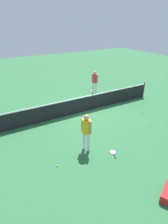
# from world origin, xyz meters

# --- Properties ---
(ground_plane) EXTENTS (40.00, 40.00, 0.00)m
(ground_plane) POSITION_xyz_m (0.00, 0.00, 0.00)
(ground_plane) COLOR #2D6B3D
(court_net) EXTENTS (10.09, 0.09, 1.07)m
(court_net) POSITION_xyz_m (0.00, 0.00, 0.50)
(court_net) COLOR #4C4C51
(court_net) RESTS_ON ground_plane
(player_near_side) EXTENTS (0.45, 0.51, 1.70)m
(player_near_side) POSITION_xyz_m (-1.68, -3.31, 1.01)
(player_near_side) COLOR white
(player_near_side) RESTS_ON ground_plane
(player_far_side) EXTENTS (0.46, 0.50, 1.70)m
(player_far_side) POSITION_xyz_m (2.31, 2.28, 1.01)
(player_far_side) COLOR white
(player_far_side) RESTS_ON ground_plane
(tennis_racket_near_player) EXTENTS (0.41, 0.60, 0.03)m
(tennis_racket_near_player) POSITION_xyz_m (-0.80, -4.06, 0.01)
(tennis_racket_near_player) COLOR blue
(tennis_racket_near_player) RESTS_ON ground_plane
(tennis_racket_far_player) EXTENTS (0.44, 0.59, 0.03)m
(tennis_racket_far_player) POSITION_xyz_m (2.52, 2.93, 0.01)
(tennis_racket_far_player) COLOR blue
(tennis_racket_far_player) RESTS_ON ground_plane
(tennis_ball_near_player) EXTENTS (0.07, 0.07, 0.07)m
(tennis_ball_near_player) POSITION_xyz_m (-0.23, -1.22, 0.03)
(tennis_ball_near_player) COLOR #C6E033
(tennis_ball_near_player) RESTS_ON ground_plane
(tennis_ball_by_net) EXTENTS (0.07, 0.07, 0.07)m
(tennis_ball_by_net) POSITION_xyz_m (3.05, -2.02, 0.03)
(tennis_ball_by_net) COLOR #C6E033
(tennis_ball_by_net) RESTS_ON ground_plane
(tennis_ball_midcourt) EXTENTS (0.07, 0.07, 0.07)m
(tennis_ball_midcourt) POSITION_xyz_m (-3.19, -3.65, 0.03)
(tennis_ball_midcourt) COLOR #C6E033
(tennis_ball_midcourt) RESTS_ON ground_plane
(tennis_ball_baseline) EXTENTS (0.07, 0.07, 0.07)m
(tennis_ball_baseline) POSITION_xyz_m (2.21, -3.26, 0.03)
(tennis_ball_baseline) COLOR #C6E033
(tennis_ball_baseline) RESTS_ON ground_plane
(equipment_bag) EXTENTS (0.84, 0.60, 0.28)m
(equipment_bag) POSITION_xyz_m (-0.63, -6.66, 0.14)
(equipment_bag) COLOR #B21E1E
(equipment_bag) RESTS_ON ground_plane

